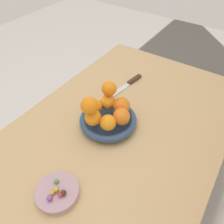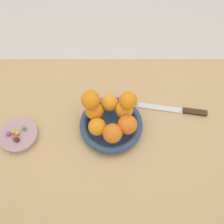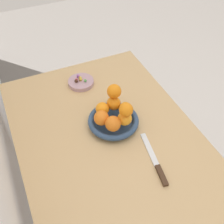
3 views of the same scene
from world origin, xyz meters
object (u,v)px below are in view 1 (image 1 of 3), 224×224
candy_ball_0 (52,193)px  candy_ball_3 (63,193)px  candy_ball_1 (60,194)px  orange_1 (94,106)px  candy_ball_2 (56,189)px  orange_4 (121,117)px  orange_3 (108,123)px  orange_0 (108,102)px  orange_5 (122,105)px  candy_ball_4 (50,198)px  candy_dish (57,192)px  orange_2 (93,118)px  candy_ball_5 (56,181)px  orange_6 (89,106)px  knife (126,85)px  fruit_bowl (108,120)px  orange_7 (109,89)px  dining_table (125,135)px

candy_ball_0 → candy_ball_3: 0.03m
candy_ball_1 → candy_ball_0: bearing=-68.5°
orange_1 → candy_ball_2: 0.34m
orange_4 → orange_3: bearing=-26.5°
orange_0 → candy_ball_1: bearing=13.4°
orange_1 → orange_5: 0.11m
orange_4 → candy_ball_4: (0.36, -0.02, -0.04)m
orange_0 → candy_ball_3: (0.37, 0.09, -0.04)m
candy_dish → orange_2: 0.28m
candy_ball_5 → candy_ball_2: bearing=44.2°
orange_4 → orange_6: (0.07, -0.09, 0.06)m
orange_5 → knife: 0.23m
orange_6 → candy_ball_1: orange_6 is taller
orange_1 → candy_ball_1: bearing=20.0°
fruit_bowl → knife: size_ratio=0.86×
orange_2 → orange_0: bearing=-177.3°
candy_dish → orange_1: size_ratio=2.18×
orange_6 → candy_ball_5: 0.27m
candy_ball_5 → knife: bearing=-171.1°
candy_dish → orange_7: (-0.38, -0.07, 0.12)m
candy_ball_4 → orange_6: bearing=-166.0°
orange_1 → orange_4: size_ratio=0.93×
orange_4 → candy_ball_2: size_ratio=3.98×
orange_6 → candy_ball_5: (0.24, 0.05, -0.10)m
dining_table → orange_7: 0.23m
fruit_bowl → orange_7: size_ratio=3.81×
candy_ball_0 → fruit_bowl: bearing=-174.3°
candy_ball_3 → candy_ball_4: bearing=-32.9°
orange_4 → candy_ball_5: 0.32m
orange_3 → candy_ball_2: 0.28m
orange_6 → orange_1: bearing=-154.9°
candy_ball_2 → knife: (-0.58, -0.11, -0.03)m
orange_4 → orange_7: (-0.05, -0.09, 0.06)m
dining_table → candy_ball_2: (0.38, -0.01, 0.12)m
orange_7 → candy_ball_0: bearing=9.5°
orange_7 → candy_ball_1: size_ratio=3.76×
candy_ball_4 → candy_ball_5: bearing=-156.5°
orange_7 → candy_dish: bearing=10.3°
orange_4 → candy_ball_2: orange_4 is taller
fruit_bowl → orange_5: bearing=154.8°
candy_dish → candy_ball_2: size_ratio=8.06×
orange_0 → orange_5: size_ratio=0.93×
knife → candy_ball_4: bearing=10.1°
orange_2 → candy_ball_2: size_ratio=3.83×
orange_1 → candy_ball_1: size_ratio=3.85×
fruit_bowl → candy_ball_5: (0.31, 0.02, 0.01)m
orange_5 → candy_ball_5: (0.36, -0.01, -0.04)m
candy_dish → orange_0: size_ratio=2.13×
candy_dish → orange_5: orange_5 is taller
fruit_bowl → orange_6: (0.06, -0.03, 0.11)m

